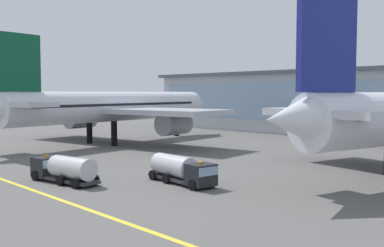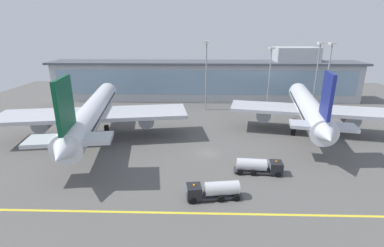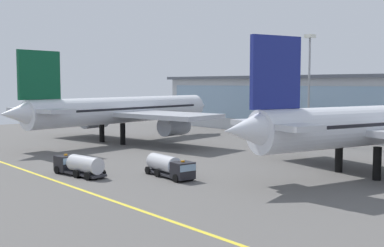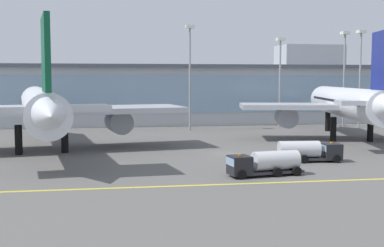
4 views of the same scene
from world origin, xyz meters
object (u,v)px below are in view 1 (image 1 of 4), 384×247
(fuel_tanker_truck, at_px, (183,170))
(baggage_tug_near, at_px, (63,168))
(airliner_near_left, at_px, (115,107))
(apron_light_mast_west, at_px, (325,63))

(fuel_tanker_truck, distance_m, baggage_tug_near, 12.98)
(fuel_tanker_truck, relative_size, baggage_tug_near, 0.99)
(airliner_near_left, relative_size, baggage_tug_near, 6.16)
(fuel_tanker_truck, bearing_deg, apron_light_mast_west, 106.73)
(airliner_near_left, height_order, apron_light_mast_west, apron_light_mast_west)
(fuel_tanker_truck, bearing_deg, airliner_near_left, 160.38)
(airliner_near_left, relative_size, apron_light_mast_west, 2.49)
(fuel_tanker_truck, height_order, baggage_tug_near, same)
(baggage_tug_near, bearing_deg, apron_light_mast_west, -97.94)
(airliner_near_left, xyz_separation_m, baggage_tug_near, (28.38, -25.89, -5.36))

